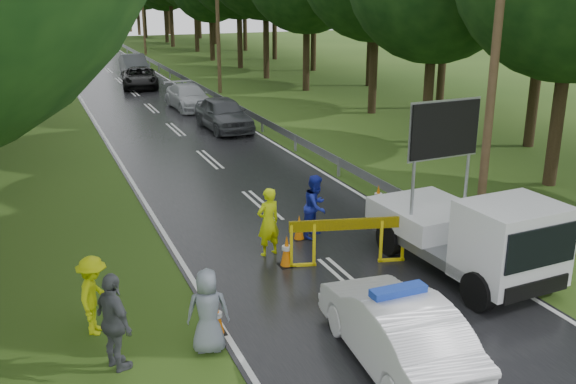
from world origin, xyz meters
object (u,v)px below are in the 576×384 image
work_truck (472,233)px  queue_car_first (224,114)px  civilian (316,206)px  queue_car_third (140,78)px  officer (268,222)px  queue_car_second (189,97)px  barrier (348,230)px  police_sedan (396,330)px  queue_car_fourth (134,65)px

work_truck → queue_car_first: work_truck is taller
civilian → queue_car_third: (0.32, 29.02, -0.19)m
officer → civilian: bearing=-170.2°
queue_car_second → queue_car_third: (-1.15, 8.90, 0.01)m
barrier → civilian: size_ratio=1.62×
barrier → queue_car_second: 22.18m
barrier → queue_car_second: (1.53, 22.12, -0.24)m
police_sedan → barrier: bearing=-101.1°
work_truck → civilian: bearing=119.1°
queue_car_second → queue_car_third: bearing=94.7°
queue_car_fourth → officer: bearing=-92.9°
work_truck → officer: 4.96m
police_sedan → queue_car_third: police_sedan is taller
barrier → queue_car_second: bearing=100.7°
officer → barrier: bearing=127.5°
queue_car_first → officer: bearing=-104.5°
police_sedan → barrier: police_sedan is taller
queue_car_fourth → queue_car_second: bearing=-86.9°
officer → queue_car_first: size_ratio=0.39×
queue_car_first → queue_car_second: size_ratio=0.99×
work_truck → queue_car_second: work_truck is taller
officer → police_sedan: bearing=80.3°
police_sedan → queue_car_first: bearing=-93.2°
police_sedan → queue_car_fourth: (2.26, 41.50, 0.11)m
barrier → queue_car_second: size_ratio=0.61×
queue_car_fourth → police_sedan: bearing=-91.8°
queue_car_first → queue_car_second: 6.00m
civilian → queue_car_fourth: size_ratio=0.36×
police_sedan → queue_car_second: size_ratio=0.93×
queue_car_third → queue_car_fourth: bearing=91.6°
work_truck → civilian: 4.35m
queue_car_third → queue_car_second: bearing=-75.0°
police_sedan → queue_car_second: police_sedan is taller
queue_car_first → queue_car_third: queue_car_first is taller
officer → queue_car_first: officer is taller
civilian → work_truck: bearing=-99.1°
work_truck → queue_car_third: bearing=90.3°
work_truck → queue_car_first: bearing=88.9°
work_truck → queue_car_fourth: 38.97m
queue_car_fourth → queue_car_third: bearing=-94.7°
police_sedan → civilian: (1.28, 6.22, 0.18)m
work_truck → queue_car_fourth: size_ratio=1.04×
queue_car_first → queue_car_fourth: bearing=90.0°
civilian → queue_car_third: civilian is taller
queue_car_third → work_truck: bearing=-78.8°
police_sedan → work_truck: bearing=-139.6°
queue_car_fourth → barrier: bearing=-90.3°
civilian → queue_car_first: civilian is taller
queue_car_second → queue_car_third: queue_car_third is taller
queue_car_first → work_truck: bearing=-89.7°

